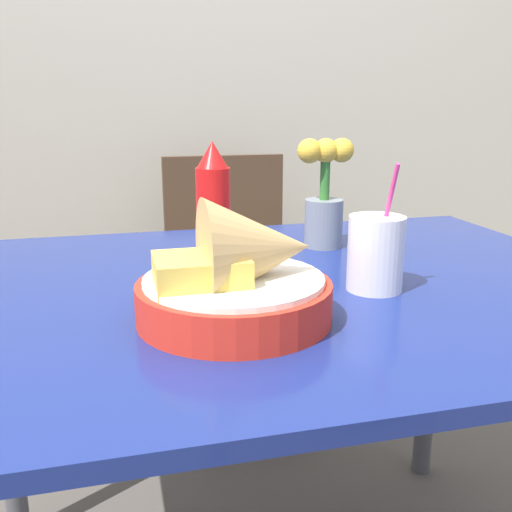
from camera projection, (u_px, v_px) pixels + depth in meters
name	position (u px, v px, depth m)	size (l,w,h in m)	color
wall_window	(182.00, 19.00, 1.96)	(7.00, 0.06, 2.60)	#B7B2A3
dining_table	(282.00, 331.00, 0.99)	(1.20, 0.88, 0.73)	navy
chair_far_window	(230.00, 265.00, 1.86)	(0.40, 0.40, 0.86)	#473323
food_basket	(241.00, 277.00, 0.78)	(0.27, 0.27, 0.17)	red
ketchup_bottle	(213.00, 209.00, 1.01)	(0.06, 0.06, 0.23)	red
drink_cup	(376.00, 256.00, 0.91)	(0.09, 0.09, 0.21)	silver
flower_vase	(324.00, 197.00, 1.17)	(0.12, 0.08, 0.22)	gray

